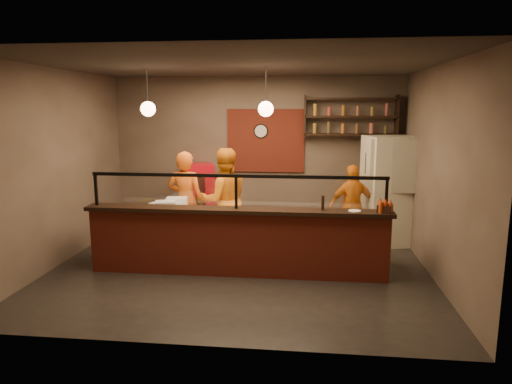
# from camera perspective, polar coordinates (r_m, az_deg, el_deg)

# --- Properties ---
(floor) EXTENTS (6.00, 6.00, 0.00)m
(floor) POSITION_cam_1_polar(r_m,az_deg,el_deg) (7.52, -2.06, -9.48)
(floor) COLOR black
(floor) RESTS_ON ground
(ceiling) EXTENTS (6.00, 6.00, 0.00)m
(ceiling) POSITION_cam_1_polar(r_m,az_deg,el_deg) (7.11, -2.24, 15.58)
(ceiling) COLOR #36302A
(ceiling) RESTS_ON wall_back
(wall_back) EXTENTS (6.00, 0.00, 6.00)m
(wall_back) POSITION_cam_1_polar(r_m,az_deg,el_deg) (9.61, 0.05, 4.66)
(wall_back) COLOR #6C5B4F
(wall_back) RESTS_ON floor
(wall_left) EXTENTS (0.00, 5.00, 5.00)m
(wall_left) POSITION_cam_1_polar(r_m,az_deg,el_deg) (8.14, -23.55, 2.78)
(wall_left) COLOR #6C5B4F
(wall_left) RESTS_ON floor
(wall_right) EXTENTS (0.00, 5.00, 5.00)m
(wall_right) POSITION_cam_1_polar(r_m,az_deg,el_deg) (7.33, 21.74, 2.16)
(wall_right) COLOR #6C5B4F
(wall_right) RESTS_ON floor
(wall_front) EXTENTS (6.00, 0.00, 6.00)m
(wall_front) POSITION_cam_1_polar(r_m,az_deg,el_deg) (4.72, -6.60, -1.34)
(wall_front) COLOR #6C5B4F
(wall_front) RESTS_ON floor
(brick_patch) EXTENTS (1.60, 0.04, 1.30)m
(brick_patch) POSITION_cam_1_polar(r_m,az_deg,el_deg) (9.53, 1.23, 6.42)
(brick_patch) COLOR #993221
(brick_patch) RESTS_ON wall_back
(service_counter) EXTENTS (4.60, 0.25, 1.00)m
(service_counter) POSITION_cam_1_polar(r_m,az_deg,el_deg) (7.09, -2.44, -6.49)
(service_counter) COLOR #993221
(service_counter) RESTS_ON floor
(counter_ledge) EXTENTS (4.70, 0.37, 0.06)m
(counter_ledge) POSITION_cam_1_polar(r_m,az_deg,el_deg) (6.95, -2.48, -2.30)
(counter_ledge) COLOR black
(counter_ledge) RESTS_ON service_counter
(worktop_cabinet) EXTENTS (4.60, 0.75, 0.85)m
(worktop_cabinet) POSITION_cam_1_polar(r_m,az_deg,el_deg) (7.58, -1.86, -5.94)
(worktop_cabinet) COLOR gray
(worktop_cabinet) RESTS_ON floor
(worktop) EXTENTS (4.60, 0.75, 0.05)m
(worktop) POSITION_cam_1_polar(r_m,az_deg,el_deg) (7.47, -1.88, -2.63)
(worktop) COLOR white
(worktop) RESTS_ON worktop_cabinet
(sneeze_guard) EXTENTS (4.50, 0.05, 0.52)m
(sneeze_guard) POSITION_cam_1_polar(r_m,az_deg,el_deg) (6.89, -2.50, 0.46)
(sneeze_guard) COLOR white
(sneeze_guard) RESTS_ON counter_ledge
(wall_shelving) EXTENTS (1.84, 0.28, 0.85)m
(wall_shelving) POSITION_cam_1_polar(r_m,az_deg,el_deg) (9.36, 11.71, 9.21)
(wall_shelving) COLOR black
(wall_shelving) RESTS_ON wall_back
(wall_clock) EXTENTS (0.30, 0.04, 0.30)m
(wall_clock) POSITION_cam_1_polar(r_m,az_deg,el_deg) (9.52, 0.62, 7.62)
(wall_clock) COLOR black
(wall_clock) RESTS_ON wall_back
(pendant_left) EXTENTS (0.24, 0.24, 0.77)m
(pendant_left) POSITION_cam_1_polar(r_m,az_deg,el_deg) (7.64, -13.35, 10.08)
(pendant_left) COLOR black
(pendant_left) RESTS_ON ceiling
(pendant_right) EXTENTS (0.24, 0.24, 0.77)m
(pendant_right) POSITION_cam_1_polar(r_m,az_deg,el_deg) (7.23, 1.23, 10.35)
(pendant_right) COLOR black
(pendant_right) RESTS_ON ceiling
(cook_left) EXTENTS (0.71, 0.52, 1.82)m
(cook_left) POSITION_cam_1_polar(r_m,az_deg,el_deg) (8.33, -8.76, -1.16)
(cook_left) COLOR #DE5E14
(cook_left) RESTS_ON floor
(cook_mid) EXTENTS (1.11, 1.00, 1.87)m
(cook_mid) POSITION_cam_1_polar(r_m,az_deg,el_deg) (8.20, -4.01, -1.03)
(cook_mid) COLOR orange
(cook_mid) RESTS_ON floor
(cook_right) EXTENTS (0.97, 0.58, 1.55)m
(cook_right) POSITION_cam_1_polar(r_m,az_deg,el_deg) (8.64, 11.98, -1.76)
(cook_right) COLOR orange
(cook_right) RESTS_ON floor
(fridge) EXTENTS (1.02, 0.97, 2.06)m
(fridge) POSITION_cam_1_polar(r_m,az_deg,el_deg) (8.99, 16.19, 0.17)
(fridge) COLOR beige
(fridge) RESTS_ON floor
(red_cooler) EXTENTS (0.79, 0.76, 1.44)m
(red_cooler) POSITION_cam_1_polar(r_m,az_deg,el_deg) (9.60, -7.23, -0.75)
(red_cooler) COLOR #B80C19
(red_cooler) RESTS_ON floor
(pizza_dough) EXTENTS (0.60, 0.60, 0.01)m
(pizza_dough) POSITION_cam_1_polar(r_m,az_deg,el_deg) (7.45, -1.80, -2.42)
(pizza_dough) COLOR white
(pizza_dough) RESTS_ON worktop
(prep_tub_a) EXTENTS (0.34, 0.31, 0.14)m
(prep_tub_a) POSITION_cam_1_polar(r_m,az_deg,el_deg) (7.65, -11.99, -1.82)
(prep_tub_a) COLOR white
(prep_tub_a) RESTS_ON worktop
(prep_tub_b) EXTENTS (0.38, 0.32, 0.17)m
(prep_tub_b) POSITION_cam_1_polar(r_m,az_deg,el_deg) (7.85, -9.87, -1.31)
(prep_tub_b) COLOR white
(prep_tub_b) RESTS_ON worktop
(prep_tub_c) EXTENTS (0.38, 0.34, 0.16)m
(prep_tub_c) POSITION_cam_1_polar(r_m,az_deg,el_deg) (7.64, -11.23, -1.72)
(prep_tub_c) COLOR silver
(prep_tub_c) RESTS_ON worktop
(rolling_pin) EXTENTS (0.37, 0.13, 0.06)m
(rolling_pin) POSITION_cam_1_polar(r_m,az_deg,el_deg) (8.00, -14.38, -1.67)
(rolling_pin) COLOR #F6F829
(rolling_pin) RESTS_ON worktop
(condiment_caddy) EXTENTS (0.25, 0.22, 0.11)m
(condiment_caddy) POSITION_cam_1_polar(r_m,az_deg,el_deg) (6.91, 15.81, -2.03)
(condiment_caddy) COLOR black
(condiment_caddy) RESTS_ON counter_ledge
(pepper_mill) EXTENTS (0.05, 0.05, 0.22)m
(pepper_mill) POSITION_cam_1_polar(r_m,az_deg,el_deg) (6.89, 8.34, -1.33)
(pepper_mill) COLOR black
(pepper_mill) RESTS_ON counter_ledge
(small_plate) EXTENTS (0.24, 0.24, 0.01)m
(small_plate) POSITION_cam_1_polar(r_m,az_deg,el_deg) (6.90, 12.24, -2.32)
(small_plate) COLOR white
(small_plate) RESTS_ON counter_ledge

